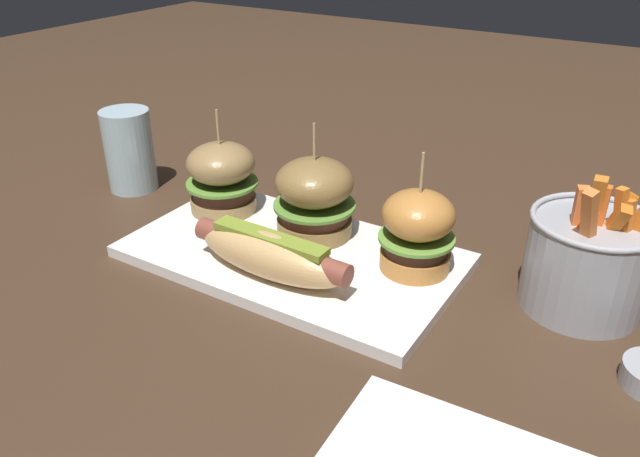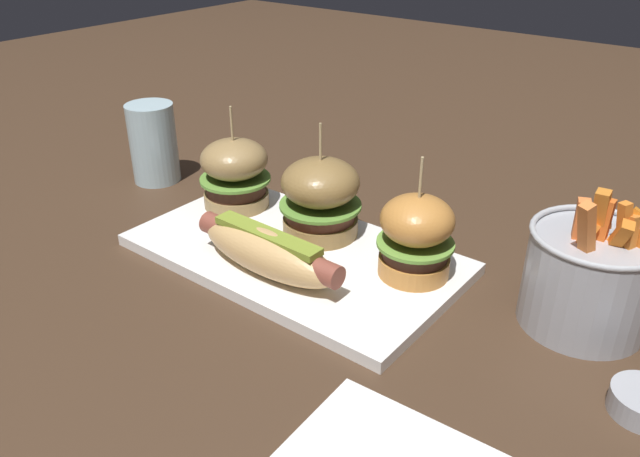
{
  "view_description": "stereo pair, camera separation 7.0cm",
  "coord_description": "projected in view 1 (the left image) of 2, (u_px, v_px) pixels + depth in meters",
  "views": [
    {
      "loc": [
        0.36,
        -0.53,
        0.38
      ],
      "look_at": [
        0.04,
        0.0,
        0.05
      ],
      "focal_mm": 35.03,
      "sensor_mm": 36.0,
      "label": 1
    },
    {
      "loc": [
        0.42,
        -0.49,
        0.38
      ],
      "look_at": [
        0.04,
        0.0,
        0.05
      ],
      "focal_mm": 35.03,
      "sensor_mm": 36.0,
      "label": 2
    }
  ],
  "objects": [
    {
      "name": "slider_left",
      "position": [
        222.0,
        177.0,
        0.81
      ],
      "size": [
        0.09,
        0.09,
        0.14
      ],
      "color": "#997949",
      "rests_on": "platter_main"
    },
    {
      "name": "water_glass",
      "position": [
        129.0,
        150.0,
        0.9
      ],
      "size": [
        0.07,
        0.07,
        0.12
      ],
      "primitive_type": "cylinder",
      "color": "silver",
      "rests_on": "ground"
    },
    {
      "name": "slider_center",
      "position": [
        315.0,
        197.0,
        0.75
      ],
      "size": [
        0.1,
        0.1,
        0.14
      ],
      "color": "olive",
      "rests_on": "platter_main"
    },
    {
      "name": "ground_plane",
      "position": [
        292.0,
        260.0,
        0.74
      ],
      "size": [
        3.0,
        3.0,
        0.0
      ],
      "primitive_type": "plane",
      "color": "#422D1E"
    },
    {
      "name": "slider_right",
      "position": [
        417.0,
        231.0,
        0.68
      ],
      "size": [
        0.08,
        0.08,
        0.14
      ],
      "color": "#C8823A",
      "rests_on": "platter_main"
    },
    {
      "name": "hot_dog",
      "position": [
        270.0,
        253.0,
        0.68
      ],
      "size": [
        0.2,
        0.06,
        0.05
      ],
      "color": "tan",
      "rests_on": "platter_main"
    },
    {
      "name": "platter_main",
      "position": [
        292.0,
        255.0,
        0.74
      ],
      "size": [
        0.39,
        0.22,
        0.01
      ],
      "primitive_type": "cube",
      "color": "white",
      "rests_on": "ground"
    },
    {
      "name": "fries_bucket",
      "position": [
        587.0,
        260.0,
        0.64
      ],
      "size": [
        0.13,
        0.13,
        0.15
      ],
      "color": "#A8AAB2",
      "rests_on": "ground"
    }
  ]
}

